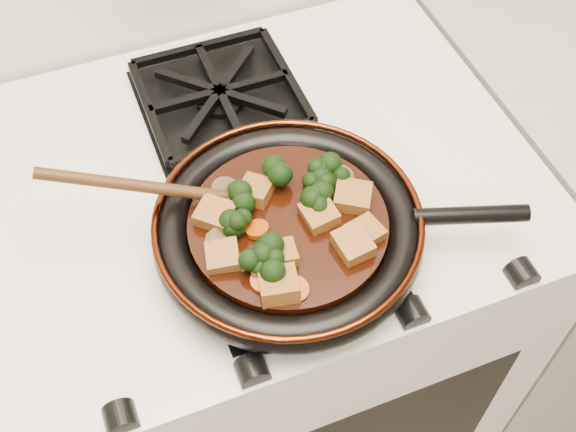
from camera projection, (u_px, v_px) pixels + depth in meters
name	position (u px, v px, depth m)	size (l,w,h in m)	color
stove	(262.00, 326.00, 1.35)	(0.76, 0.60, 0.90)	silver
burner_grate_front	(290.00, 244.00, 0.90)	(0.23, 0.23, 0.03)	black
burner_grate_back	(220.00, 96.00, 1.05)	(0.23, 0.23, 0.03)	black
skillet	(290.00, 229.00, 0.88)	(0.44, 0.33, 0.05)	black
braising_sauce	(288.00, 226.00, 0.87)	(0.24, 0.24, 0.02)	black
tofu_cube_0	(353.00, 245.00, 0.83)	(0.04, 0.04, 0.02)	brown
tofu_cube_1	(352.00, 197.00, 0.87)	(0.04, 0.04, 0.02)	brown
tofu_cube_2	(320.00, 215.00, 0.86)	(0.04, 0.04, 0.02)	brown
tofu_cube_3	(279.00, 285.00, 0.80)	(0.04, 0.04, 0.02)	brown
tofu_cube_4	(216.00, 215.00, 0.86)	(0.04, 0.04, 0.02)	brown
tofu_cube_5	(223.00, 257.00, 0.82)	(0.04, 0.04, 0.02)	brown
tofu_cube_6	(364.00, 233.00, 0.84)	(0.04, 0.04, 0.02)	brown
tofu_cube_7	(280.00, 255.00, 0.83)	(0.04, 0.03, 0.02)	brown
tofu_cube_8	(256.00, 191.00, 0.88)	(0.04, 0.04, 0.02)	brown
broccoli_floret_0	(245.00, 198.00, 0.87)	(0.06, 0.06, 0.05)	black
broccoli_floret_1	(330.00, 177.00, 0.89)	(0.06, 0.06, 0.05)	black
broccoli_floret_2	(233.00, 223.00, 0.85)	(0.06, 0.06, 0.05)	black
broccoli_floret_3	(324.00, 203.00, 0.86)	(0.06, 0.06, 0.06)	black
broccoli_floret_4	(317.00, 188.00, 0.88)	(0.06, 0.06, 0.05)	black
broccoli_floret_5	(258.00, 270.00, 0.81)	(0.06, 0.06, 0.06)	black
broccoli_floret_6	(281.00, 170.00, 0.89)	(0.06, 0.06, 0.06)	black
broccoli_floret_7	(268.00, 254.00, 0.82)	(0.06, 0.06, 0.06)	black
carrot_coin_0	(295.00, 289.00, 0.80)	(0.03, 0.03, 0.01)	#AC3904
carrot_coin_1	(257.00, 229.00, 0.85)	(0.03, 0.03, 0.01)	#AC3904
carrot_coin_2	(274.00, 246.00, 0.84)	(0.03, 0.03, 0.01)	#AC3904
carrot_coin_3	(263.00, 281.00, 0.81)	(0.03, 0.03, 0.01)	#AC3904
mushroom_slice_0	(219.00, 242.00, 0.84)	(0.03, 0.03, 0.01)	brown
mushroom_slice_1	(225.00, 191.00, 0.88)	(0.04, 0.04, 0.01)	brown
mushroom_slice_2	(326.00, 171.00, 0.90)	(0.03, 0.03, 0.01)	brown
mushroom_slice_3	(339.00, 179.00, 0.89)	(0.04, 0.04, 0.01)	brown
wooden_spoon	(181.00, 191.00, 0.86)	(0.15, 0.07, 0.24)	#3E230D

